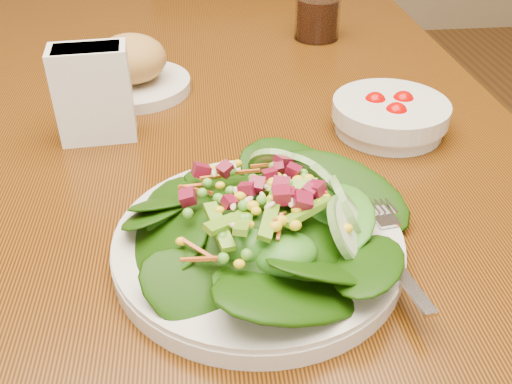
# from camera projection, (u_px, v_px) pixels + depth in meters

# --- Properties ---
(dining_table) EXTENTS (0.90, 1.40, 0.75)m
(dining_table) POSITION_uv_depth(u_px,v_px,m) (205.00, 200.00, 0.82)
(dining_table) COLOR #65360C
(dining_table) RESTS_ON ground_plane
(chair_far) EXTENTS (0.40, 0.41, 0.82)m
(chair_far) POSITION_uv_depth(u_px,v_px,m) (225.00, 90.00, 1.64)
(chair_far) COLOR #44290B
(chair_far) RESTS_ON ground_plane
(salad_plate) EXTENTS (0.29, 0.29, 0.08)m
(salad_plate) POSITION_uv_depth(u_px,v_px,m) (268.00, 229.00, 0.56)
(salad_plate) COLOR silver
(salad_plate) RESTS_ON dining_table
(bread_plate) EXTENTS (0.17, 0.17, 0.09)m
(bread_plate) POSITION_uv_depth(u_px,v_px,m) (132.00, 69.00, 0.87)
(bread_plate) COLOR silver
(bread_plate) RESTS_ON dining_table
(tomato_bowl) EXTENTS (0.16, 0.16, 0.05)m
(tomato_bowl) POSITION_uv_depth(u_px,v_px,m) (390.00, 115.00, 0.77)
(tomato_bowl) COLOR silver
(tomato_bowl) RESTS_ON dining_table
(drinking_glass) EXTENTS (0.08, 0.08, 0.15)m
(drinking_glass) POSITION_uv_depth(u_px,v_px,m) (318.00, 4.00, 1.05)
(drinking_glass) COLOR silver
(drinking_glass) RESTS_ON dining_table
(napkin_holder) EXTENTS (0.10, 0.06, 0.13)m
(napkin_holder) POSITION_uv_depth(u_px,v_px,m) (93.00, 91.00, 0.73)
(napkin_holder) COLOR white
(napkin_holder) RESTS_ON dining_table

